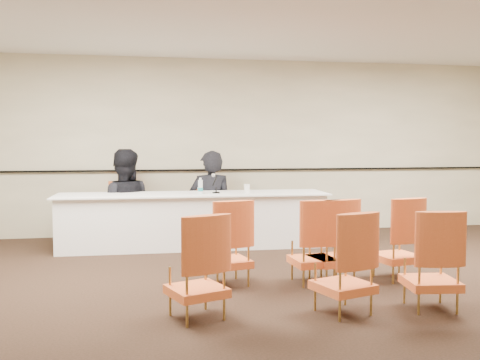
{
  "coord_description": "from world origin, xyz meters",
  "views": [
    {
      "loc": [
        -1.65,
        -5.16,
        1.57
      ],
      "look_at": [
        -0.25,
        2.6,
        1.02
      ],
      "focal_mm": 40.0,
      "sensor_mm": 36.0,
      "label": 1
    }
  ],
  "objects_px": {
    "panelist_main_chair": "(211,210)",
    "aud_chair_back_left": "(197,266)",
    "panel_table": "(193,220)",
    "microphone": "(216,184)",
    "panelist_main": "(211,211)",
    "drinking_glass": "(200,191)",
    "aud_chair_front_left": "(227,242)",
    "aud_chair_front_mid": "(313,241)",
    "water_bottle": "(200,186)",
    "panelist_second": "(123,211)",
    "aud_chair_front_right": "(397,238)",
    "aud_chair_back_right": "(431,259)",
    "aud_chair_back_mid": "(343,262)",
    "panelist_second_chair": "(123,212)",
    "coffee_cup": "(247,189)",
    "aud_chair_extra": "(332,240)"
  },
  "relations": [
    {
      "from": "panelist_main_chair",
      "to": "aud_chair_back_left",
      "type": "xyz_separation_m",
      "value": [
        -0.61,
        -3.87,
        0.0
      ]
    },
    {
      "from": "panel_table",
      "to": "microphone",
      "type": "distance_m",
      "value": 0.65
    },
    {
      "from": "panelist_main",
      "to": "drinking_glass",
      "type": "height_order",
      "value": "panelist_main"
    },
    {
      "from": "aud_chair_front_left",
      "to": "aud_chair_front_mid",
      "type": "bearing_deg",
      "value": -18.55
    },
    {
      "from": "water_bottle",
      "to": "aud_chair_back_left",
      "type": "relative_size",
      "value": 0.25
    },
    {
      "from": "aud_chair_front_mid",
      "to": "aud_chair_back_left",
      "type": "height_order",
      "value": "same"
    },
    {
      "from": "panelist_second",
      "to": "panel_table",
      "type": "bearing_deg",
      "value": 153.02
    },
    {
      "from": "panelist_main",
      "to": "aud_chair_back_left",
      "type": "xyz_separation_m",
      "value": [
        -0.61,
        -3.87,
        0.01
      ]
    },
    {
      "from": "microphone",
      "to": "aud_chair_front_right",
      "type": "xyz_separation_m",
      "value": [
        1.79,
        -2.24,
        -0.48
      ]
    },
    {
      "from": "aud_chair_front_mid",
      "to": "panelist_second",
      "type": "bearing_deg",
      "value": 122.3
    },
    {
      "from": "aud_chair_front_mid",
      "to": "aud_chair_back_right",
      "type": "height_order",
      "value": "same"
    },
    {
      "from": "panelist_second",
      "to": "microphone",
      "type": "distance_m",
      "value": 1.61
    },
    {
      "from": "panelist_main_chair",
      "to": "aud_chair_back_right",
      "type": "relative_size",
      "value": 1.0
    },
    {
      "from": "drinking_glass",
      "to": "aud_chair_front_left",
      "type": "bearing_deg",
      "value": -87.81
    },
    {
      "from": "aud_chair_front_mid",
      "to": "aud_chair_back_mid",
      "type": "distance_m",
      "value": 1.07
    },
    {
      "from": "panel_table",
      "to": "aud_chair_back_mid",
      "type": "height_order",
      "value": "aud_chair_back_mid"
    },
    {
      "from": "panelist_second",
      "to": "aud_chair_back_mid",
      "type": "bearing_deg",
      "value": 120.78
    },
    {
      "from": "aud_chair_front_right",
      "to": "aud_chair_back_mid",
      "type": "bearing_deg",
      "value": -145.71
    },
    {
      "from": "aud_chair_back_mid",
      "to": "aud_chair_back_right",
      "type": "xyz_separation_m",
      "value": [
        0.86,
        -0.02,
        0.0
      ]
    },
    {
      "from": "aud_chair_front_right",
      "to": "microphone",
      "type": "bearing_deg",
      "value": 117.66
    },
    {
      "from": "panelist_second_chair",
      "to": "panelist_second",
      "type": "bearing_deg",
      "value": 0.0
    },
    {
      "from": "aud_chair_front_right",
      "to": "drinking_glass",
      "type": "bearing_deg",
      "value": 121.61
    },
    {
      "from": "panelist_second",
      "to": "aud_chair_front_mid",
      "type": "relative_size",
      "value": 2.05
    },
    {
      "from": "aud_chair_back_left",
      "to": "aud_chair_back_right",
      "type": "xyz_separation_m",
      "value": [
        2.2,
        -0.12,
        0.0
      ]
    },
    {
      "from": "drinking_glass",
      "to": "aud_chair_front_left",
      "type": "height_order",
      "value": "aud_chair_front_left"
    },
    {
      "from": "panelist_second",
      "to": "aud_chair_front_mid",
      "type": "distance_m",
      "value": 3.64
    },
    {
      "from": "coffee_cup",
      "to": "aud_chair_back_right",
      "type": "bearing_deg",
      "value": -71.2
    },
    {
      "from": "coffee_cup",
      "to": "aud_chair_back_mid",
      "type": "xyz_separation_m",
      "value": [
        0.26,
        -3.28,
        -0.4
      ]
    },
    {
      "from": "panelist_main",
      "to": "aud_chair_extra",
      "type": "distance_m",
      "value": 3.06
    },
    {
      "from": "drinking_glass",
      "to": "aud_chair_back_left",
      "type": "bearing_deg",
      "value": -96.44
    },
    {
      "from": "microphone",
      "to": "aud_chair_back_mid",
      "type": "distance_m",
      "value": 3.43
    },
    {
      "from": "panelist_main_chair",
      "to": "aud_chair_front_left",
      "type": "height_order",
      "value": "same"
    },
    {
      "from": "panelist_main_chair",
      "to": "drinking_glass",
      "type": "height_order",
      "value": "panelist_main_chair"
    },
    {
      "from": "microphone",
      "to": "aud_chair_extra",
      "type": "height_order",
      "value": "microphone"
    },
    {
      "from": "aud_chair_back_right",
      "to": "panel_table",
      "type": "bearing_deg",
      "value": 126.49
    },
    {
      "from": "coffee_cup",
      "to": "aud_chair_front_left",
      "type": "distance_m",
      "value": 2.23
    },
    {
      "from": "panelist_second",
      "to": "coffee_cup",
      "type": "height_order",
      "value": "panelist_second"
    },
    {
      "from": "panelist_second",
      "to": "drinking_glass",
      "type": "distance_m",
      "value": 1.38
    },
    {
      "from": "panelist_second_chair",
      "to": "microphone",
      "type": "xyz_separation_m",
      "value": [
        1.39,
        -0.67,
        0.48
      ]
    },
    {
      "from": "panelist_main_chair",
      "to": "drinking_glass",
      "type": "distance_m",
      "value": 0.81
    },
    {
      "from": "aud_chair_front_mid",
      "to": "panel_table",
      "type": "bearing_deg",
      "value": 111.49
    },
    {
      "from": "coffee_cup",
      "to": "aud_chair_back_left",
      "type": "bearing_deg",
      "value": -108.64
    },
    {
      "from": "aud_chair_back_mid",
      "to": "panelist_main_chair",
      "type": "bearing_deg",
      "value": 82.15
    },
    {
      "from": "aud_chair_front_right",
      "to": "aud_chair_extra",
      "type": "bearing_deg",
      "value": 168.58
    },
    {
      "from": "panelist_second_chair",
      "to": "aud_chair_front_left",
      "type": "distance_m",
      "value": 3.07
    },
    {
      "from": "panelist_main",
      "to": "aud_chair_front_mid",
      "type": "distance_m",
      "value": 3.0
    },
    {
      "from": "water_bottle",
      "to": "aud_chair_back_right",
      "type": "distance_m",
      "value": 3.8
    },
    {
      "from": "panelist_second_chair",
      "to": "aud_chair_front_mid",
      "type": "distance_m",
      "value": 3.64
    },
    {
      "from": "aud_chair_back_right",
      "to": "panelist_main_chair",
      "type": "bearing_deg",
      "value": 118.7
    },
    {
      "from": "drinking_glass",
      "to": "coffee_cup",
      "type": "distance_m",
      "value": 0.71
    }
  ]
}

